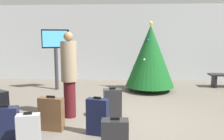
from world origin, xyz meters
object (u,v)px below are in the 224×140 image
traveller_0 (69,73)px  suitcase_1 (29,133)px  flight_info_kiosk (56,48)px  suitcase_2 (112,104)px  holiday_tree (150,56)px  suitcase_5 (97,117)px  suitcase_4 (115,136)px  suitcase_6 (4,125)px  suitcase_7 (51,114)px

traveller_0 → suitcase_1: 1.76m
flight_info_kiosk → suitcase_1: flight_info_kiosk is taller
flight_info_kiosk → suitcase_2: bearing=-52.7°
traveller_0 → suitcase_1: bearing=-99.5°
traveller_0 → flight_info_kiosk: bearing=112.2°
holiday_tree → suitcase_5: 3.93m
holiday_tree → suitcase_4: (-0.93, -4.25, -0.89)m
flight_info_kiosk → holiday_tree: bearing=0.3°
suitcase_6 → holiday_tree: bearing=55.4°
holiday_tree → suitcase_6: 5.00m
flight_info_kiosk → suitcase_7: bearing=-75.0°
flight_info_kiosk → suitcase_4: size_ratio=3.59×
suitcase_4 → suitcase_6: (-1.87, 0.19, 0.05)m
traveller_0 → suitcase_2: size_ratio=2.75×
holiday_tree → suitcase_2: size_ratio=3.31×
suitcase_5 → suitcase_6: 1.58m
suitcase_1 → suitcase_5: 1.20m
suitcase_5 → suitcase_7: suitcase_5 is taller
flight_info_kiosk → suitcase_4: bearing=-62.8°
suitcase_2 → suitcase_5: size_ratio=0.96×
holiday_tree → suitcase_7: holiday_tree is taller
flight_info_kiosk → suitcase_2: flight_info_kiosk is taller
holiday_tree → flight_info_kiosk: holiday_tree is taller
traveller_0 → suitcase_5: traveller_0 is taller
flight_info_kiosk → suitcase_2: 3.54m
suitcase_4 → suitcase_5: size_ratio=0.78×
suitcase_2 → suitcase_4: (0.13, -1.55, -0.06)m
holiday_tree → suitcase_2: 3.02m
traveller_0 → suitcase_1: (-0.27, -1.59, -0.70)m
holiday_tree → suitcase_5: bearing=-109.5°
flight_info_kiosk → suitcase_1: bearing=-79.0°
flight_info_kiosk → suitcase_1: (0.83, -4.28, -1.11)m
flight_info_kiosk → traveller_0: (1.10, -2.68, -0.41)m
suitcase_4 → holiday_tree: bearing=77.7°
suitcase_4 → traveller_0: bearing=124.9°
holiday_tree → suitcase_1: size_ratio=3.59×
suitcase_6 → suitcase_2: bearing=38.0°
suitcase_1 → suitcase_2: size_ratio=0.92×
suitcase_2 → suitcase_7: size_ratio=1.01×
holiday_tree → suitcase_1: bearing=-117.9°
flight_info_kiosk → suitcase_2: size_ratio=2.94×
traveller_0 → suitcase_2: bearing=0.0°
suitcase_4 → suitcase_1: bearing=-178.0°
holiday_tree → traveller_0: (-2.01, -2.70, -0.15)m
suitcase_4 → suitcase_6: bearing=174.1°
suitcase_2 → suitcase_1: bearing=-127.2°
suitcase_4 → flight_info_kiosk: bearing=117.2°
suitcase_4 → suitcase_7: size_ratio=0.83×
suitcase_1 → suitcase_4: suitcase_1 is taller
suitcase_7 → holiday_tree: bearing=57.8°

